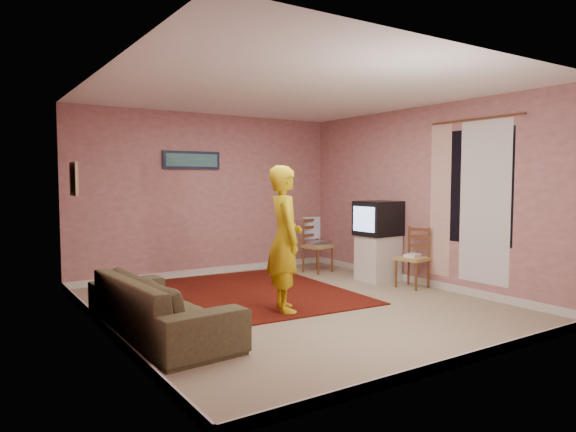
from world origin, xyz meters
TOP-DOWN VIEW (x-y plane):
  - ground at (0.00, 0.00)m, footprint 5.00×5.00m
  - wall_back at (0.00, 2.50)m, footprint 4.50×0.02m
  - wall_front at (0.00, -2.50)m, footprint 4.50×0.02m
  - wall_left at (-2.25, 0.00)m, footprint 0.02×5.00m
  - wall_right at (2.25, 0.00)m, footprint 0.02×5.00m
  - ceiling at (0.00, 0.00)m, footprint 4.50×5.00m
  - baseboard_back at (0.00, 2.49)m, footprint 4.50×0.02m
  - baseboard_front at (0.00, -2.49)m, footprint 4.50×0.02m
  - baseboard_left at (-2.24, 0.00)m, footprint 0.02×5.00m
  - baseboard_right at (2.24, 0.00)m, footprint 0.02×5.00m
  - window at (2.24, -0.90)m, footprint 0.01×1.10m
  - curtain_sheer at (2.23, -1.05)m, footprint 0.01×0.75m
  - curtain_floral at (2.21, -0.35)m, footprint 0.01×0.35m
  - curtain_rod at (2.20, -0.90)m, footprint 0.02×1.40m
  - picture_back at (-0.30, 2.47)m, footprint 0.95×0.04m
  - picture_left at (-2.22, 1.60)m, footprint 0.04×0.38m
  - area_rug at (-0.07, 0.88)m, footprint 2.51×3.05m
  - tv_cabinet at (1.95, 0.60)m, footprint 0.54×0.49m
  - crt_tv at (1.94, 0.60)m, footprint 0.63×0.57m
  - chair_a at (1.58, 1.66)m, footprint 0.48×0.46m
  - dvd_player at (1.58, 1.66)m, footprint 0.36×0.27m
  - blue_throw at (1.58, 1.85)m, footprint 0.35×0.04m
  - chair_b at (1.98, -0.07)m, footprint 0.43×0.45m
  - game_console at (1.98, -0.07)m, footprint 0.26×0.22m
  - sofa at (-1.80, -0.30)m, footprint 0.95×2.11m
  - person at (-0.26, -0.18)m, footprint 0.59×0.72m

SIDE VIEW (x-z plane):
  - ground at x=0.00m, z-range 0.00..0.00m
  - area_rug at x=-0.07m, z-range 0.00..0.02m
  - baseboard_back at x=0.00m, z-range 0.00..0.10m
  - baseboard_front at x=0.00m, z-range 0.00..0.10m
  - baseboard_left at x=-2.24m, z-range 0.00..0.10m
  - baseboard_right at x=2.24m, z-range 0.00..0.10m
  - sofa at x=-1.80m, z-range 0.00..0.60m
  - tv_cabinet at x=1.95m, z-range 0.00..0.69m
  - game_console at x=1.98m, z-range 0.44..0.49m
  - dvd_player at x=1.58m, z-range 0.46..0.52m
  - chair_b at x=1.98m, z-range 0.29..0.76m
  - chair_a at x=1.58m, z-range 0.31..0.80m
  - blue_throw at x=1.58m, z-range 0.54..0.91m
  - person at x=-0.26m, z-range 0.00..1.70m
  - crt_tv at x=1.94m, z-range 0.69..1.22m
  - curtain_sheer at x=2.23m, z-range 0.20..2.30m
  - curtain_floral at x=2.21m, z-range 0.20..2.30m
  - wall_back at x=0.00m, z-range 0.00..2.60m
  - wall_front at x=0.00m, z-range 0.00..2.60m
  - wall_left at x=-2.25m, z-range 0.00..2.60m
  - wall_right at x=2.25m, z-range 0.00..2.60m
  - window at x=2.24m, z-range 0.70..2.20m
  - picture_left at x=-2.22m, z-range 1.34..1.76m
  - picture_back at x=-0.30m, z-range 1.71..1.99m
  - curtain_rod at x=2.20m, z-range 2.31..2.33m
  - ceiling at x=0.00m, z-range 2.59..2.61m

